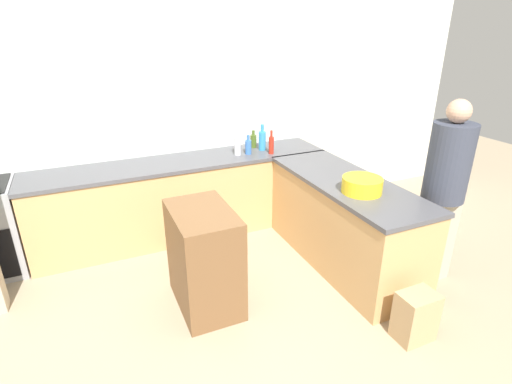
# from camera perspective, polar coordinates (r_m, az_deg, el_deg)

# --- Properties ---
(ground_plane) EXTENTS (14.00, 14.00, 0.00)m
(ground_plane) POSITION_cam_1_polar(r_m,az_deg,el_deg) (3.34, -0.90, -19.81)
(ground_plane) COLOR tan
(wall_back) EXTENTS (8.00, 0.06, 2.70)m
(wall_back) POSITION_cam_1_polar(r_m,az_deg,el_deg) (4.64, -11.95, 11.03)
(wall_back) COLOR silver
(wall_back) RESTS_ON ground_plane
(counter_back) EXTENTS (3.26, 0.64, 0.89)m
(counter_back) POSITION_cam_1_polar(r_m,az_deg,el_deg) (4.60, -10.10, -0.79)
(counter_back) COLOR tan
(counter_back) RESTS_ON ground_plane
(counter_peninsula) EXTENTS (0.69, 1.89, 0.89)m
(counter_peninsula) POSITION_cam_1_polar(r_m,az_deg,el_deg) (4.08, 12.37, -4.18)
(counter_peninsula) COLOR tan
(counter_peninsula) RESTS_ON ground_plane
(island_table) EXTENTS (0.48, 0.74, 0.89)m
(island_table) POSITION_cam_1_polar(r_m,az_deg,el_deg) (3.42, -7.39, -9.46)
(island_table) COLOR brown
(island_table) RESTS_ON ground_plane
(mixing_bowl) EXTENTS (0.35, 0.35, 0.14)m
(mixing_bowl) POSITION_cam_1_polar(r_m,az_deg,el_deg) (3.63, 14.91, 0.96)
(mixing_bowl) COLOR yellow
(mixing_bowl) RESTS_ON counter_peninsula
(water_bottle_blue) EXTENTS (0.07, 0.07, 0.22)m
(water_bottle_blue) POSITION_cam_1_polar(r_m,az_deg,el_deg) (4.57, -1.12, 6.51)
(water_bottle_blue) COLOR #386BB7
(water_bottle_blue) RESTS_ON counter_back
(olive_oil_bottle) EXTENTS (0.07, 0.07, 0.21)m
(olive_oil_bottle) POSITION_cam_1_polar(r_m,az_deg,el_deg) (4.82, -0.38, 7.35)
(olive_oil_bottle) COLOR #475B1E
(olive_oil_bottle) RESTS_ON counter_back
(vinegar_bottle_clear) EXTENTS (0.07, 0.07, 0.30)m
(vinegar_bottle_clear) POSITION_cam_1_polar(r_m,az_deg,el_deg) (4.52, -2.66, 6.77)
(vinegar_bottle_clear) COLOR silver
(vinegar_bottle_clear) RESTS_ON counter_back
(dish_soap_bottle) EXTENTS (0.08, 0.08, 0.31)m
(dish_soap_bottle) POSITION_cam_1_polar(r_m,az_deg,el_deg) (4.71, 0.90, 7.44)
(dish_soap_bottle) COLOR #338CBF
(dish_soap_bottle) RESTS_ON counter_back
(hot_sauce_bottle) EXTENTS (0.06, 0.06, 0.27)m
(hot_sauce_bottle) POSITION_cam_1_polar(r_m,az_deg,el_deg) (4.58, 2.19, 6.80)
(hot_sauce_bottle) COLOR red
(hot_sauce_bottle) RESTS_ON counter_back
(person_at_peninsula) EXTENTS (0.36, 0.36, 1.71)m
(person_at_peninsula) POSITION_cam_1_polar(r_m,az_deg,el_deg) (3.91, 25.25, 0.49)
(person_at_peninsula) COLOR #ADA38E
(person_at_peninsula) RESTS_ON ground_plane
(paper_bag) EXTENTS (0.29, 0.21, 0.40)m
(paper_bag) POSITION_cam_1_polar(r_m,az_deg,el_deg) (3.42, 21.82, -16.17)
(paper_bag) COLOR tan
(paper_bag) RESTS_ON ground_plane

